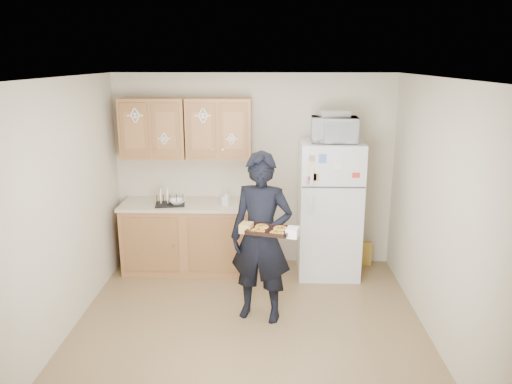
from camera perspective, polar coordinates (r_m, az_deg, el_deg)
floor at (r=5.28m, az=-0.85°, el=-15.32°), size 3.60×3.60×0.00m
ceiling at (r=4.56m, az=-0.97°, el=12.91°), size 3.60×3.60×0.00m
wall_back at (r=6.51m, az=-0.23°, el=2.44°), size 3.60×0.04×2.50m
wall_front at (r=3.10m, az=-2.36°, el=-12.14°), size 3.60×0.04×2.50m
wall_left at (r=5.17m, az=-21.27°, el=-1.94°), size 0.04×3.60×2.50m
wall_right at (r=5.03m, az=20.06°, el=-2.29°), size 0.04×3.60×2.50m
refrigerator at (r=6.30m, az=8.34°, el=-1.93°), size 0.75×0.70×1.70m
base_cabinet at (r=6.52m, az=-7.83°, el=-5.21°), size 1.60×0.60×0.86m
countertop at (r=6.38m, az=-7.97°, el=-1.41°), size 1.64×0.64×0.04m
upper_cab_left at (r=6.39m, az=-11.65°, el=7.13°), size 0.80×0.33×0.75m
upper_cab_right at (r=6.26m, az=-4.26°, el=7.23°), size 0.80×0.33×0.75m
cereal_box at (r=6.83m, az=12.22°, el=-6.90°), size 0.20×0.07×0.32m
person at (r=5.13m, az=0.61°, el=-5.26°), size 0.74×0.58×1.78m
baking_tray at (r=4.79m, az=1.51°, el=-4.47°), size 0.46×0.39×0.04m
pizza_front_left at (r=4.75m, az=0.21°, el=-4.44°), size 0.13×0.13×0.02m
pizza_front_right at (r=4.71m, az=2.39°, el=-4.65°), size 0.13×0.13×0.02m
pizza_back_left at (r=4.87m, az=0.66°, el=-3.94°), size 0.13×0.13×0.02m
pizza_back_right at (r=4.83m, az=2.80°, el=-4.14°), size 0.13×0.13×0.02m
microwave at (r=6.04m, az=8.93°, el=7.06°), size 0.56×0.39×0.30m
foil_pan at (r=6.05m, az=8.87°, el=8.86°), size 0.38×0.29×0.07m
dish_rack at (r=6.30m, az=-9.80°, el=-0.83°), size 0.40×0.32×0.14m
bowl at (r=6.29m, az=-9.01°, el=-1.10°), size 0.25×0.25×0.05m
soap_bottle at (r=6.21m, az=-3.47°, el=-0.70°), size 0.10×0.10×0.18m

